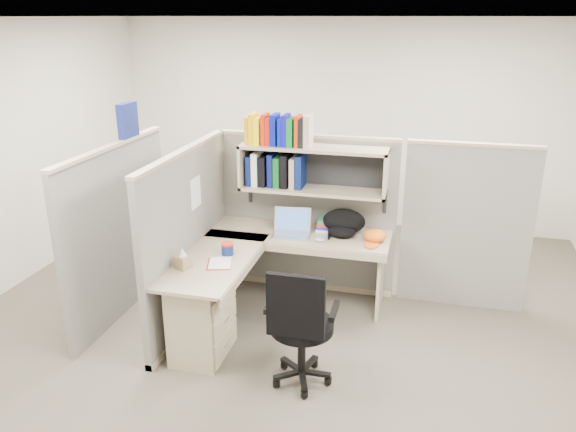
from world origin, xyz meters
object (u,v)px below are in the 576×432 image
(task_chair, at_px, (301,344))
(snack_canister, at_px, (227,248))
(laptop, at_px, (291,223))
(backpack, at_px, (343,223))
(desk, at_px, (230,296))

(task_chair, bearing_deg, snack_canister, 140.48)
(laptop, bearing_deg, backpack, 9.92)
(desk, xyz_separation_m, laptop, (0.35, 0.77, 0.42))
(laptop, distance_m, snack_canister, 0.72)
(backpack, distance_m, snack_canister, 1.15)
(desk, height_order, backpack, backpack)
(laptop, bearing_deg, desk, -120.66)
(desk, height_order, snack_canister, snack_canister)
(desk, xyz_separation_m, snack_canister, (-0.09, 0.20, 0.35))
(desk, xyz_separation_m, backpack, (0.82, 0.91, 0.41))
(backpack, relative_size, snack_canister, 3.67)
(laptop, xyz_separation_m, snack_canister, (-0.43, -0.57, -0.07))
(laptop, height_order, task_chair, task_chair)
(laptop, relative_size, snack_canister, 3.15)
(desk, relative_size, snack_canister, 15.68)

